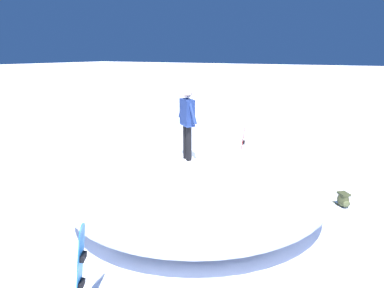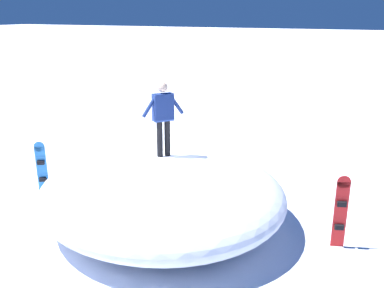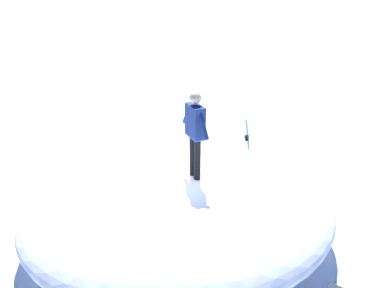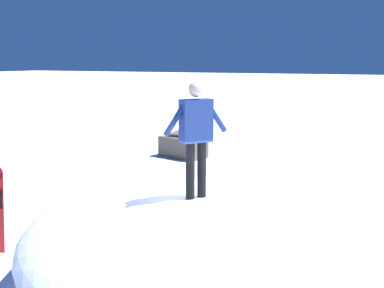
% 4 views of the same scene
% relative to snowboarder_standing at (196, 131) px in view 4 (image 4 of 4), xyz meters
% --- Properties ---
extents(ground, '(240.00, 240.00, 0.00)m').
position_rel_snowboarder_standing_xyz_m(ground, '(0.11, -0.45, -2.64)').
color(ground, white).
extents(snow_mound, '(8.67, 8.76, 1.60)m').
position_rel_snowboarder_standing_xyz_m(snow_mound, '(0.09, -0.31, -1.84)').
color(snow_mound, white).
rests_on(snow_mound, ground).
extents(snowboarder_standing, '(0.72, 0.90, 1.79)m').
position_rel_snowboarder_standing_xyz_m(snowboarder_standing, '(0.00, 0.00, 0.00)').
color(snowboarder_standing, black).
rests_on(snowboarder_standing, snow_mound).
extents(backpack_near, '(0.54, 0.52, 0.42)m').
position_rel_snowboarder_standing_xyz_m(backpack_near, '(2.70, -3.50, -2.43)').
color(backpack_near, '#383D23').
rests_on(backpack_near, ground).
extents(rock_outcrop, '(1.88, 2.01, 0.90)m').
position_rel_snowboarder_standing_xyz_m(rock_outcrop, '(5.00, -9.67, -2.22)').
color(rock_outcrop, '#504144').
rests_on(rock_outcrop, ground).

